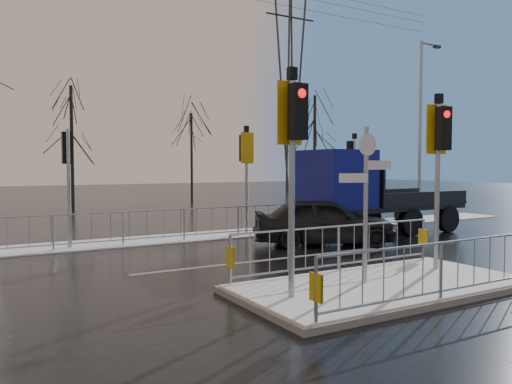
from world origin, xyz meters
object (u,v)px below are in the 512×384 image
traffic_island (383,270)px  car_far_lane (324,221)px  street_lamp_right (421,123)px  flatbed_truck (354,191)px

traffic_island → car_far_lane: (2.46, 5.05, 0.35)m
car_far_lane → street_lamp_right: (8.13, 3.44, 3.65)m
car_far_lane → traffic_island: bearing=178.8°
traffic_island → flatbed_truck: bearing=53.0°
car_far_lane → street_lamp_right: size_ratio=0.54×
flatbed_truck → traffic_island: bearing=-127.0°
traffic_island → flatbed_truck: 7.80m
flatbed_truck → street_lamp_right: (5.94, 2.34, 2.80)m
flatbed_truck → street_lamp_right: 6.98m
traffic_island → street_lamp_right: (10.58, 8.49, 4.00)m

